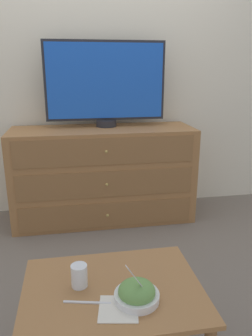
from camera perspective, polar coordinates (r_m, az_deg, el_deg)
The scene contains 9 objects.
ground_plane at distance 3.17m, azimuth -5.27°, elevation -6.39°, with size 12.00×12.00×0.00m, color #70665B.
wall_back at distance 2.94m, azimuth -6.03°, elevation 17.80°, with size 12.00×0.05×2.60m.
dresser at distance 2.77m, azimuth -3.94°, elevation -1.14°, with size 1.49×0.51×0.79m.
tv at distance 2.73m, azimuth -3.59°, elevation 14.52°, with size 0.97×0.17×0.68m.
coffee_table at distance 1.45m, azimuth -2.29°, elevation -22.27°, with size 0.72×0.53×0.41m.
takeout_bowl at distance 1.33m, azimuth 1.88°, elevation -20.95°, with size 0.17×0.17×0.17m.
drink_cup at distance 1.41m, azimuth -8.13°, elevation -18.27°, with size 0.07×0.07×0.09m.
napkin at distance 1.31m, azimuth -1.32°, elevation -23.32°, with size 0.17×0.17×0.00m.
knife at distance 1.34m, azimuth -6.79°, elevation -22.23°, with size 0.18×0.05×0.01m.
Camera 1 is at (-0.20, -2.90, 1.26)m, focal length 35.00 mm.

